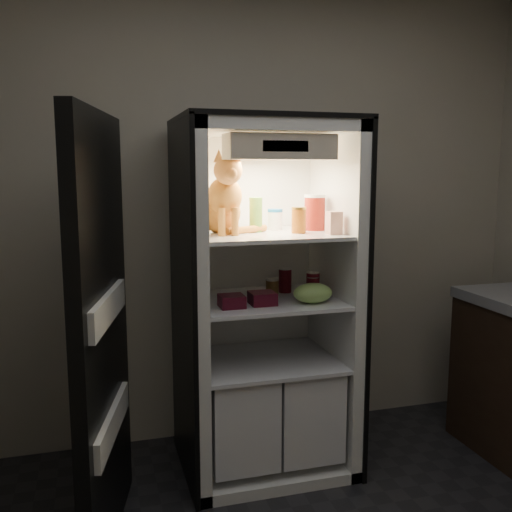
{
  "coord_description": "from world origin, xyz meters",
  "views": [
    {
      "loc": [
        -0.87,
        -1.49,
        1.61
      ],
      "look_at": [
        -0.06,
        1.32,
        1.17
      ],
      "focal_mm": 40.0,
      "sensor_mm": 36.0,
      "label": 1
    }
  ],
  "objects_px": {
    "soda_can_c": "(313,287)",
    "berry_box_right": "(262,298)",
    "tabby_cat": "(223,202)",
    "condiment_jar": "(272,287)",
    "cream_carton": "(334,223)",
    "soda_can_a": "(285,280)",
    "grape_bag": "(313,293)",
    "salsa_jar": "(299,220)",
    "mayo_tub": "(275,219)",
    "parmesan_shaker": "(256,215)",
    "pepper_jar": "(315,212)",
    "soda_can_b": "(313,284)",
    "refrigerator": "(263,323)",
    "berry_box_left": "(232,301)"
  },
  "relations": [
    {
      "from": "soda_can_c",
      "to": "berry_box_right",
      "type": "distance_m",
      "value": 0.31
    },
    {
      "from": "tabby_cat",
      "to": "condiment_jar",
      "type": "bearing_deg",
      "value": 2.06
    },
    {
      "from": "soda_can_c",
      "to": "condiment_jar",
      "type": "xyz_separation_m",
      "value": [
        -0.2,
        0.09,
        -0.01
      ]
    },
    {
      "from": "tabby_cat",
      "to": "condiment_jar",
      "type": "height_order",
      "value": "tabby_cat"
    },
    {
      "from": "cream_carton",
      "to": "soda_can_a",
      "type": "xyz_separation_m",
      "value": [
        -0.16,
        0.29,
        -0.34
      ]
    },
    {
      "from": "grape_bag",
      "to": "condiment_jar",
      "type": "bearing_deg",
      "value": 125.82
    },
    {
      "from": "salsa_jar",
      "to": "berry_box_right",
      "type": "relative_size",
      "value": 1.06
    },
    {
      "from": "condiment_jar",
      "to": "grape_bag",
      "type": "relative_size",
      "value": 0.47
    },
    {
      "from": "mayo_tub",
      "to": "grape_bag",
      "type": "xyz_separation_m",
      "value": [
        0.12,
        -0.27,
        -0.36
      ]
    },
    {
      "from": "parmesan_shaker",
      "to": "salsa_jar",
      "type": "distance_m",
      "value": 0.23
    },
    {
      "from": "pepper_jar",
      "to": "cream_carton",
      "type": "height_order",
      "value": "pepper_jar"
    },
    {
      "from": "soda_can_a",
      "to": "grape_bag",
      "type": "height_order",
      "value": "soda_can_a"
    },
    {
      "from": "parmesan_shaker",
      "to": "pepper_jar",
      "type": "bearing_deg",
      "value": -1.52
    },
    {
      "from": "soda_can_a",
      "to": "grape_bag",
      "type": "bearing_deg",
      "value": -79.67
    },
    {
      "from": "parmesan_shaker",
      "to": "berry_box_right",
      "type": "height_order",
      "value": "parmesan_shaker"
    },
    {
      "from": "soda_can_b",
      "to": "condiment_jar",
      "type": "relative_size",
      "value": 1.37
    },
    {
      "from": "cream_carton",
      "to": "condiment_jar",
      "type": "height_order",
      "value": "cream_carton"
    },
    {
      "from": "parmesan_shaker",
      "to": "soda_can_a",
      "type": "relative_size",
      "value": 1.36
    },
    {
      "from": "soda_can_b",
      "to": "berry_box_right",
      "type": "height_order",
      "value": "soda_can_b"
    },
    {
      "from": "refrigerator",
      "to": "grape_bag",
      "type": "distance_m",
      "value": 0.36
    },
    {
      "from": "condiment_jar",
      "to": "cream_carton",
      "type": "bearing_deg",
      "value": -40.55
    },
    {
      "from": "salsa_jar",
      "to": "berry_box_right",
      "type": "height_order",
      "value": "salsa_jar"
    },
    {
      "from": "refrigerator",
      "to": "cream_carton",
      "type": "xyz_separation_m",
      "value": [
        0.3,
        -0.23,
        0.56
      ]
    },
    {
      "from": "refrigerator",
      "to": "mayo_tub",
      "type": "bearing_deg",
      "value": 30.83
    },
    {
      "from": "soda_can_a",
      "to": "pepper_jar",
      "type": "bearing_deg",
      "value": -31.74
    },
    {
      "from": "tabby_cat",
      "to": "condiment_jar",
      "type": "distance_m",
      "value": 0.54
    },
    {
      "from": "mayo_tub",
      "to": "berry_box_right",
      "type": "xyz_separation_m",
      "value": [
        -0.14,
        -0.23,
        -0.38
      ]
    },
    {
      "from": "grape_bag",
      "to": "soda_can_c",
      "type": "bearing_deg",
      "value": 68.52
    },
    {
      "from": "mayo_tub",
      "to": "condiment_jar",
      "type": "relative_size",
      "value": 1.17
    },
    {
      "from": "soda_can_b",
      "to": "berry_box_left",
      "type": "xyz_separation_m",
      "value": [
        -0.47,
        -0.11,
        -0.04
      ]
    },
    {
      "from": "cream_carton",
      "to": "soda_can_a",
      "type": "bearing_deg",
      "value": 118.04
    },
    {
      "from": "refrigerator",
      "to": "tabby_cat",
      "type": "height_order",
      "value": "refrigerator"
    },
    {
      "from": "salsa_jar",
      "to": "mayo_tub",
      "type": "bearing_deg",
      "value": 110.42
    },
    {
      "from": "cream_carton",
      "to": "condiment_jar",
      "type": "distance_m",
      "value": 0.49
    },
    {
      "from": "pepper_jar",
      "to": "salsa_jar",
      "type": "bearing_deg",
      "value": -140.43
    },
    {
      "from": "soda_can_c",
      "to": "grape_bag",
      "type": "bearing_deg",
      "value": -111.48
    },
    {
      "from": "tabby_cat",
      "to": "berry_box_left",
      "type": "bearing_deg",
      "value": -90.1
    },
    {
      "from": "soda_can_b",
      "to": "soda_can_c",
      "type": "distance_m",
      "value": 0.02
    },
    {
      "from": "parmesan_shaker",
      "to": "cream_carton",
      "type": "distance_m",
      "value": 0.41
    },
    {
      "from": "salsa_jar",
      "to": "soda_can_b",
      "type": "height_order",
      "value": "salsa_jar"
    },
    {
      "from": "soda_can_c",
      "to": "berry_box_left",
      "type": "bearing_deg",
      "value": -168.82
    },
    {
      "from": "pepper_jar",
      "to": "berry_box_right",
      "type": "height_order",
      "value": "pepper_jar"
    },
    {
      "from": "mayo_tub",
      "to": "berry_box_right",
      "type": "height_order",
      "value": "mayo_tub"
    },
    {
      "from": "soda_can_b",
      "to": "cream_carton",
      "type": "bearing_deg",
      "value": -70.97
    },
    {
      "from": "soda_can_a",
      "to": "berry_box_left",
      "type": "distance_m",
      "value": 0.45
    },
    {
      "from": "pepper_jar",
      "to": "cream_carton",
      "type": "relative_size",
      "value": 1.66
    },
    {
      "from": "parmesan_shaker",
      "to": "soda_can_a",
      "type": "xyz_separation_m",
      "value": [
        0.19,
        0.08,
        -0.37
      ]
    },
    {
      "from": "condiment_jar",
      "to": "parmesan_shaker",
      "type": "bearing_deg",
      "value": 179.94
    },
    {
      "from": "cream_carton",
      "to": "soda_can_b",
      "type": "xyz_separation_m",
      "value": [
        -0.05,
        0.15,
        -0.34
      ]
    },
    {
      "from": "cream_carton",
      "to": "tabby_cat",
      "type": "bearing_deg",
      "value": 158.98
    }
  ]
}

